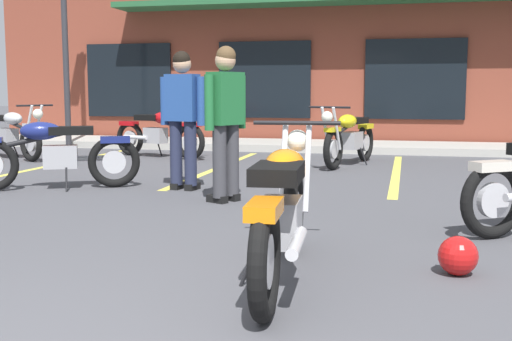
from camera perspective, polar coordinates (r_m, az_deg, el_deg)
ground_plane at (r=5.89m, az=-1.77°, el=-4.67°), size 80.00×80.00×0.00m
sidewalk_kerb at (r=13.32m, az=6.75°, el=2.17°), size 22.00×1.80×0.14m
brick_storefront_building at (r=17.34m, az=8.40°, el=9.48°), size 16.36×7.12×3.88m
painted_stall_lines at (r=9.77m, az=4.33°, el=0.03°), size 13.77×4.80×0.01m
motorcycle_foreground_classic at (r=4.05m, az=2.38°, el=-3.41°), size 0.66×2.11×0.98m
motorcycle_silver_naked at (r=11.70m, az=-8.57°, el=3.40°), size 2.02×1.03×0.98m
motorcycle_blue_standard at (r=10.45m, az=8.34°, el=2.97°), size 0.90×2.06×0.98m
motorcycle_green_cafe_racer at (r=8.20m, az=-17.73°, el=1.59°), size 1.94×1.22×0.98m
motorcycle_orange_scrambler at (r=12.16m, az=-21.05°, el=3.14°), size 1.93×1.25×0.98m
person_in_black_shirt at (r=6.90m, az=-2.72°, el=5.01°), size 0.40×0.58×1.68m
person_in_shorts_foreground at (r=7.79m, az=-6.54°, el=5.21°), size 0.61×0.32×1.68m
helmet_on_pavement at (r=4.43m, az=17.52°, el=-7.24°), size 0.26×0.26×0.26m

